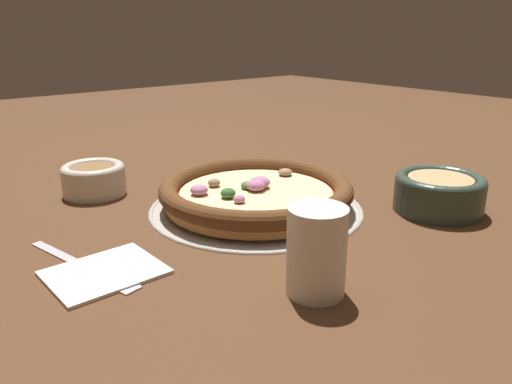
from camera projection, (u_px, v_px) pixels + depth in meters
ground_plane at (256, 209)px, 0.76m from camera, size 3.00×3.00×0.00m
pizza_tray at (256, 207)px, 0.76m from camera, size 0.32×0.32×0.01m
pizza at (256, 192)px, 0.75m from camera, size 0.29×0.29×0.04m
bowl_near at (439, 191)px, 0.74m from camera, size 0.13×0.13×0.06m
bowl_far at (94, 178)px, 0.82m from camera, size 0.10×0.10×0.05m
drinking_cup at (316, 251)px, 0.51m from camera, size 0.06×0.06×0.09m
napkin at (105, 271)px, 0.56m from camera, size 0.12×0.10×0.01m
fork at (86, 267)px, 0.57m from camera, size 0.06×0.20×0.00m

